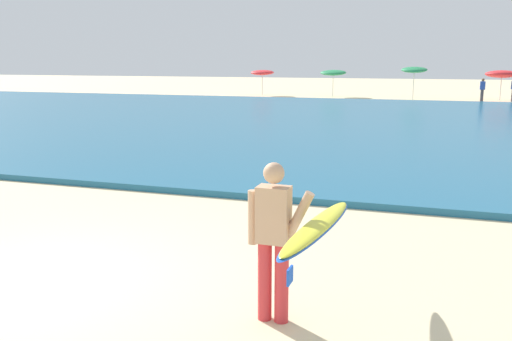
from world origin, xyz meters
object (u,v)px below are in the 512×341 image
at_px(surfer_with_board, 295,231).
at_px(beach_umbrella_2, 414,70).
at_px(beach_umbrella_3, 502,74).
at_px(beachgoer_near_row_left, 482,90).
at_px(beach_umbrella_1, 333,73).
at_px(beach_umbrella_0, 262,73).

relative_size(surfer_with_board, beach_umbrella_2, 1.24).
distance_m(beach_umbrella_2, beach_umbrella_3, 5.90).
distance_m(surfer_with_board, beachgoer_near_row_left, 34.14).
bearing_deg(beach_umbrella_3, beach_umbrella_1, 177.36).
bearing_deg(beach_umbrella_1, beach_umbrella_3, -2.64).
xyz_separation_m(surfer_with_board, beach_umbrella_1, (-6.06, 36.61, 0.78)).
xyz_separation_m(beach_umbrella_1, beach_umbrella_2, (5.99, -1.70, 0.27)).
bearing_deg(surfer_with_board, beachgoer_near_row_left, 82.65).
bearing_deg(beach_umbrella_2, beach_umbrella_0, 172.59).
height_order(surfer_with_board, beach_umbrella_3, beach_umbrella_3).
height_order(beach_umbrella_1, beachgoer_near_row_left, beach_umbrella_1).
bearing_deg(beach_umbrella_0, beach_umbrella_1, 1.90).
xyz_separation_m(surfer_with_board, beach_umbrella_0, (-11.68, 36.42, 0.76)).
relative_size(beach_umbrella_3, beachgoer_near_row_left, 1.40).
relative_size(surfer_with_board, beachgoer_near_row_left, 1.85).
bearing_deg(beachgoer_near_row_left, beach_umbrella_3, 58.62).
height_order(beach_umbrella_0, beach_umbrella_3, beach_umbrella_3).
bearing_deg(beach_umbrella_1, surfer_with_board, -80.60).
xyz_separation_m(surfer_with_board, beach_umbrella_3, (5.71, 36.06, 0.78)).
bearing_deg(surfer_with_board, beach_umbrella_1, 99.40).
xyz_separation_m(surfer_with_board, beach_umbrella_2, (-0.07, 34.91, 1.05)).
height_order(surfer_with_board, beach_umbrella_2, beach_umbrella_2).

